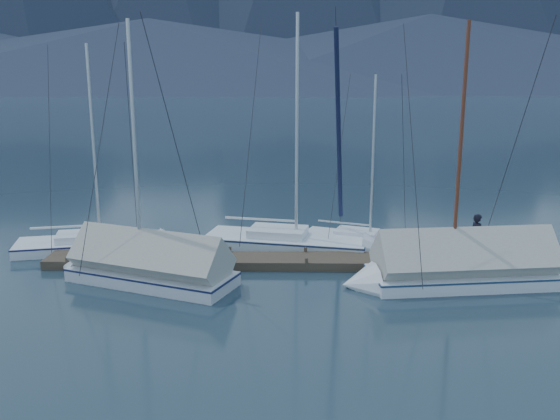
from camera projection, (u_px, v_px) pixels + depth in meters
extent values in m
plane|color=#15242F|center=(279.00, 283.00, 20.90)|extent=(1000.00, 1000.00, 0.00)
cone|color=#192133|center=(150.00, 55.00, 252.41)|extent=(416.00, 416.00, 30.00)
cone|color=#192133|center=(429.00, 53.00, 254.92)|extent=(390.00, 390.00, 32.00)
cube|color=#382D23|center=(280.00, 261.00, 22.81)|extent=(18.00, 1.50, 0.34)
cube|color=black|center=(126.00, 266.00, 22.97)|extent=(3.00, 1.30, 0.30)
cube|color=black|center=(280.00, 267.00, 22.86)|extent=(3.00, 1.30, 0.30)
cube|color=black|center=(436.00, 268.00, 22.75)|extent=(3.00, 1.30, 0.30)
cylinder|color=#382D23|center=(80.00, 250.00, 23.59)|extent=(0.12, 0.12, 0.35)
cylinder|color=#382D23|center=(67.00, 261.00, 22.23)|extent=(0.12, 0.12, 0.35)
cylinder|color=#382D23|center=(155.00, 251.00, 23.54)|extent=(0.12, 0.12, 0.35)
cylinder|color=#382D23|center=(146.00, 262.00, 22.18)|extent=(0.12, 0.12, 0.35)
cylinder|color=#382D23|center=(230.00, 251.00, 23.49)|extent=(0.12, 0.12, 0.35)
cylinder|color=#382D23|center=(226.00, 262.00, 22.12)|extent=(0.12, 0.12, 0.35)
cylinder|color=#382D23|center=(306.00, 252.00, 23.43)|extent=(0.12, 0.12, 0.35)
cylinder|color=#382D23|center=(306.00, 263.00, 22.07)|extent=(0.12, 0.12, 0.35)
cylinder|color=#382D23|center=(381.00, 252.00, 23.38)|extent=(0.12, 0.12, 0.35)
cylinder|color=#382D23|center=(387.00, 263.00, 22.02)|extent=(0.12, 0.12, 0.35)
cylinder|color=#382D23|center=(458.00, 252.00, 23.33)|extent=(0.12, 0.12, 0.35)
cylinder|color=#382D23|center=(468.00, 264.00, 21.96)|extent=(0.12, 0.12, 0.35)
cube|color=silver|center=(91.00, 247.00, 24.90)|extent=(6.25, 3.30, 0.65)
cube|color=silver|center=(91.00, 253.00, 24.97)|extent=(5.18, 2.23, 0.30)
cube|color=#1A194B|center=(90.00, 240.00, 24.84)|extent=(6.31, 3.33, 0.06)
cone|color=silver|center=(173.00, 242.00, 25.61)|extent=(1.50, 2.11, 1.91)
cube|color=silver|center=(83.00, 236.00, 24.73)|extent=(2.35, 1.83, 0.30)
cylinder|color=#B2B7BF|center=(94.00, 145.00, 24.02)|extent=(0.12, 0.12, 7.94)
cylinder|color=#B2B7BF|center=(64.00, 227.00, 24.49)|extent=(2.63, 0.70, 0.09)
cylinder|color=#26262B|center=(131.00, 144.00, 24.33)|extent=(0.71, 2.92, 7.95)
cube|color=silver|center=(286.00, 245.00, 25.15)|extent=(7.10, 3.58, 0.75)
cube|color=silver|center=(286.00, 252.00, 25.23)|extent=(5.90, 2.37, 0.34)
cube|color=navy|center=(286.00, 237.00, 25.08)|extent=(7.17, 3.61, 0.07)
cone|color=silver|center=(378.00, 250.00, 24.32)|extent=(1.65, 2.38, 2.17)
cube|color=silver|center=(278.00, 232.00, 25.10)|extent=(2.64, 2.03, 0.34)
cylinder|color=#B2B7BF|center=(297.00, 129.00, 23.96)|extent=(0.14, 0.14, 9.05)
cylinder|color=#B2B7BF|center=(260.00, 219.00, 25.16)|extent=(3.01, 0.71, 0.10)
cylinder|color=#26262B|center=(339.00, 130.00, 23.59)|extent=(0.71, 3.35, 9.06)
cube|color=silver|center=(362.00, 242.00, 25.60)|extent=(5.39, 3.41, 0.56)
cube|color=silver|center=(362.00, 248.00, 25.65)|extent=(4.40, 2.42, 0.26)
cube|color=#182E49|center=(362.00, 237.00, 25.54)|extent=(5.44, 3.44, 0.05)
cone|color=silver|center=(431.00, 250.00, 24.53)|extent=(1.46, 1.86, 1.64)
cube|color=silver|center=(357.00, 233.00, 25.60)|extent=(2.10, 1.75, 0.26)
cylinder|color=#B2B7BF|center=(373.00, 158.00, 24.64)|extent=(0.10, 0.10, 6.82)
cylinder|color=#B2B7BF|center=(343.00, 223.00, 25.73)|extent=(2.18, 0.89, 0.08)
cylinder|color=#26262B|center=(404.00, 160.00, 24.18)|extent=(0.93, 2.42, 6.83)
cube|color=white|center=(463.00, 280.00, 20.86)|extent=(6.78, 3.13, 0.70)
cube|color=white|center=(462.00, 289.00, 20.93)|extent=(5.67, 1.97, 0.32)
cube|color=navy|center=(463.00, 272.00, 20.79)|extent=(6.84, 3.16, 0.06)
cone|color=white|center=(359.00, 284.00, 20.46)|extent=(1.43, 2.35, 2.23)
cylinder|color=#592819|center=(460.00, 151.00, 19.79)|extent=(0.13, 0.13, 8.43)
cylinder|color=#592819|center=(494.00, 253.00, 20.75)|extent=(2.93, 0.47, 0.09)
cylinder|color=#26262B|center=(413.00, 152.00, 19.61)|extent=(0.44, 3.27, 8.44)
cube|color=#A7A69C|center=(464.00, 259.00, 20.69)|extent=(6.46, 3.13, 2.36)
cube|color=silver|center=(152.00, 279.00, 20.92)|extent=(6.31, 4.16, 0.70)
cube|color=silver|center=(152.00, 288.00, 20.99)|extent=(5.13, 2.94, 0.32)
cube|color=#161C44|center=(152.00, 271.00, 20.85)|extent=(6.37, 4.20, 0.06)
cone|color=silver|center=(75.00, 268.00, 22.21)|extent=(1.83, 2.32, 2.04)
cylinder|color=#B2B7BF|center=(135.00, 149.00, 20.04)|extent=(0.13, 0.13, 8.49)
cylinder|color=#B2B7BF|center=(177.00, 256.00, 20.30)|extent=(2.52, 1.07, 0.10)
cylinder|color=#26262B|center=(99.00, 147.00, 20.60)|extent=(1.12, 2.80, 8.50)
cube|color=#A09E95|center=(151.00, 259.00, 20.74)|extent=(6.05, 4.08, 2.16)
imported|color=black|center=(477.00, 236.00, 22.53)|extent=(0.61, 0.73, 1.72)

